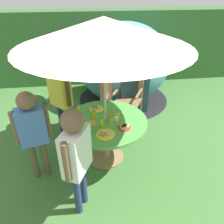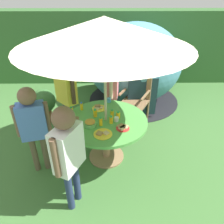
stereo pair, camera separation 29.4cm
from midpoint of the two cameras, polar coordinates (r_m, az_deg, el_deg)
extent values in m
cube|color=#3D6B33|center=(3.51, 0.97, -11.94)|extent=(10.00, 10.00, 0.02)
cube|color=#33602D|center=(6.01, 0.18, 17.01)|extent=(9.00, 0.70, 1.82)
cylinder|color=#93704C|center=(3.50, 0.97, -11.64)|extent=(0.55, 0.55, 0.03)
cylinder|color=#93704C|center=(3.29, 1.02, -7.59)|extent=(0.11, 0.11, 0.67)
cylinder|color=#519E47|center=(3.08, 1.08, -2.46)|extent=(1.20, 1.20, 0.04)
cylinder|color=#B7AD8C|center=(2.90, 1.15, 3.34)|extent=(0.04, 0.04, 2.08)
cone|color=beige|center=(2.60, 1.36, 20.57)|extent=(2.11, 2.11, 0.33)
cylinder|color=brown|center=(4.11, 3.96, -0.95)|extent=(0.04, 0.04, 0.41)
cylinder|color=brown|center=(4.00, 9.58, -2.43)|extent=(0.04, 0.04, 0.41)
cylinder|color=brown|center=(4.47, 6.24, 1.75)|extent=(0.04, 0.04, 0.41)
cylinder|color=brown|center=(4.36, 11.46, 0.46)|extent=(0.04, 0.04, 0.41)
cube|color=brown|center=(4.11, 8.04, 2.44)|extent=(0.64, 0.64, 0.04)
cube|color=brown|center=(4.18, 9.37, 7.06)|extent=(0.43, 0.25, 0.52)
cube|color=brown|center=(4.08, 5.44, 5.79)|extent=(0.26, 0.44, 0.03)
cube|color=brown|center=(3.96, 11.17, 4.49)|extent=(0.26, 0.44, 0.03)
ellipsoid|color=teal|center=(4.83, 7.94, 12.56)|extent=(2.19, 1.91, 1.73)
cylinder|color=black|center=(5.17, 7.25, 3.50)|extent=(2.26, 2.26, 0.01)
cube|color=#1A313A|center=(4.23, 10.08, 3.77)|extent=(0.57, 0.08, 0.78)
cylinder|color=brown|center=(4.41, -15.36, -0.90)|extent=(0.24, 0.24, 0.26)
sphere|color=#33602D|center=(4.25, -15.97, 2.82)|extent=(0.46, 0.46, 0.46)
cylinder|color=#3F3F47|center=(4.12, 2.20, 0.91)|extent=(0.09, 0.09, 0.63)
cylinder|color=#3F3F47|center=(3.98, 2.05, -0.21)|extent=(0.09, 0.09, 0.63)
cube|color=#EA727F|center=(3.78, 2.30, 7.93)|extent=(0.24, 0.38, 0.53)
cylinder|color=#D8B293|center=(3.96, 2.50, 9.44)|extent=(0.07, 0.07, 0.48)
cylinder|color=#D8B293|center=(3.59, 2.09, 7.04)|extent=(0.07, 0.07, 0.48)
sphere|color=#D8B293|center=(3.65, 2.43, 13.49)|extent=(0.24, 0.24, 0.24)
cylinder|color=navy|center=(3.94, -9.88, -1.08)|extent=(0.09, 0.09, 0.63)
cylinder|color=navy|center=(3.84, -8.50, -1.95)|extent=(0.09, 0.09, 0.63)
cube|color=yellow|center=(3.61, -9.97, 6.25)|extent=(0.40, 0.40, 0.53)
cylinder|color=#4C3828|center=(3.75, -11.87, 7.49)|extent=(0.07, 0.07, 0.48)
cylinder|color=#4C3828|center=(3.45, -7.99, 5.69)|extent=(0.07, 0.07, 0.48)
sphere|color=#4C3828|center=(3.47, -10.56, 12.01)|extent=(0.24, 0.24, 0.24)
cylinder|color=brown|center=(3.25, -17.51, -10.70)|extent=(0.08, 0.08, 0.60)
cylinder|color=brown|center=(3.24, -14.91, -10.39)|extent=(0.08, 0.08, 0.60)
cube|color=#4C72C6|center=(2.92, -17.79, -2.42)|extent=(0.38, 0.27, 0.50)
cylinder|color=brown|center=(2.93, -21.60, -2.49)|extent=(0.06, 0.06, 0.45)
cylinder|color=brown|center=(2.89, -14.10, -1.51)|extent=(0.06, 0.06, 0.45)
sphere|color=brown|center=(2.74, -19.01, 3.95)|extent=(0.23, 0.23, 0.23)
cylinder|color=navy|center=(2.68, -8.10, -20.07)|extent=(0.09, 0.09, 0.63)
cylinder|color=navy|center=(2.76, -6.36, -17.87)|extent=(0.09, 0.09, 0.63)
cube|color=white|center=(2.31, -8.17, -9.72)|extent=(0.34, 0.41, 0.53)
cylinder|color=brown|center=(2.17, -11.06, -12.29)|extent=(0.07, 0.07, 0.48)
cylinder|color=brown|center=(2.42, -5.71, -6.44)|extent=(0.07, 0.07, 0.48)
sphere|color=brown|center=(2.08, -8.95, -1.71)|extent=(0.24, 0.24, 0.24)
cylinder|color=#66B259|center=(2.93, -2.98, -3.35)|extent=(0.17, 0.17, 0.05)
ellipsoid|color=gold|center=(2.91, -3.00, -2.70)|extent=(0.15, 0.15, 0.04)
cylinder|color=red|center=(2.90, 5.80, -4.40)|extent=(0.18, 0.18, 0.01)
cube|color=tan|center=(2.90, 6.42, -4.03)|extent=(0.10, 0.10, 0.02)
cube|color=#9E7547|center=(2.91, 5.38, -3.87)|extent=(0.12, 0.12, 0.02)
cube|color=tan|center=(2.87, 5.62, -4.47)|extent=(0.10, 0.10, 0.02)
cylinder|color=yellow|center=(2.78, 0.60, -6.00)|extent=(0.25, 0.25, 0.01)
cube|color=tan|center=(2.77, 1.44, -5.72)|extent=(0.09, 0.09, 0.02)
cube|color=#9E7547|center=(2.76, -0.29, -5.82)|extent=(0.10, 0.10, 0.02)
cylinder|color=yellow|center=(3.33, -0.93, 0.92)|extent=(0.22, 0.22, 0.01)
cube|color=tan|center=(3.32, -0.51, 1.18)|extent=(0.08, 0.08, 0.02)
cube|color=#9E7547|center=(3.35, -1.38, 1.49)|extent=(0.10, 0.10, 0.02)
cube|color=tan|center=(3.29, -1.49, 0.85)|extent=(0.10, 0.10, 0.02)
cylinder|color=yellow|center=(3.19, -8.18, 0.14)|extent=(0.05, 0.05, 0.11)
cylinder|color=green|center=(3.16, -8.26, 1.13)|extent=(0.04, 0.04, 0.02)
cylinder|color=yellow|center=(2.92, -0.15, -2.72)|extent=(0.05, 0.05, 0.11)
cylinder|color=green|center=(2.89, -0.15, -1.66)|extent=(0.03, 0.03, 0.02)
cylinder|color=yellow|center=(2.97, 2.61, -2.27)|extent=(0.05, 0.05, 0.10)
cylinder|color=green|center=(2.94, 2.64, -1.32)|extent=(0.03, 0.03, 0.02)
cylinder|color=yellow|center=(3.09, 4.41, -0.94)|extent=(0.06, 0.06, 0.09)
cylinder|color=green|center=(3.06, 4.45, -0.10)|extent=(0.04, 0.04, 0.02)
cylinder|color=yellow|center=(3.10, 2.73, -0.61)|extent=(0.05, 0.05, 0.10)
cylinder|color=green|center=(3.07, 2.76, 0.35)|extent=(0.03, 0.03, 0.02)
cylinder|color=yellow|center=(3.11, -1.83, -0.46)|extent=(0.06, 0.06, 0.11)
cylinder|color=green|center=(3.08, -1.85, 0.51)|extent=(0.04, 0.04, 0.02)
cylinder|color=yellow|center=(3.29, -5.61, 1.39)|extent=(0.04, 0.04, 0.11)
cylinder|color=blue|center=(3.26, -5.66, 2.38)|extent=(0.03, 0.03, 0.02)
cylinder|color=white|center=(3.03, 3.97, -2.00)|extent=(0.06, 0.06, 0.06)
cylinder|color=#4C99D8|center=(3.50, 1.58, 3.13)|extent=(0.07, 0.07, 0.07)
camera|label=1|loc=(0.15, -87.14, 1.74)|focal=34.26mm
camera|label=2|loc=(0.15, 92.86, -1.74)|focal=34.26mm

